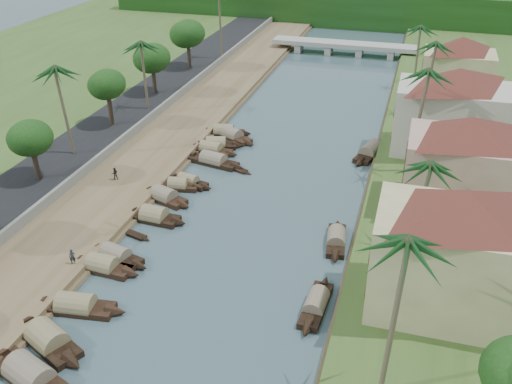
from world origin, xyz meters
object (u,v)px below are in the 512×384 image
(sampan_1, at_px, (48,340))
(sampan_0, at_px, (30,376))
(bridge, at_px, (345,46))
(person_near, at_px, (72,257))
(building_near, at_px, (457,250))

(sampan_1, bearing_deg, sampan_0, -50.95)
(sampan_0, height_order, sampan_1, sampan_1)
(bridge, height_order, person_near, bridge)
(sampan_0, bearing_deg, sampan_1, 123.46)
(sampan_0, xyz_separation_m, person_near, (-3.89, 11.79, 1.11))
(person_near, bearing_deg, bridge, 49.03)
(person_near, bearing_deg, sampan_0, -103.77)
(bridge, relative_size, building_near, 1.89)
(building_near, height_order, sampan_1, building_near)
(building_near, distance_m, sampan_0, 31.45)
(bridge, distance_m, sampan_1, 85.75)
(bridge, distance_m, person_near, 77.75)
(bridge, xyz_separation_m, sampan_0, (-8.22, -88.59, -1.30))
(building_near, height_order, sampan_0, building_near)
(bridge, relative_size, person_near, 19.15)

